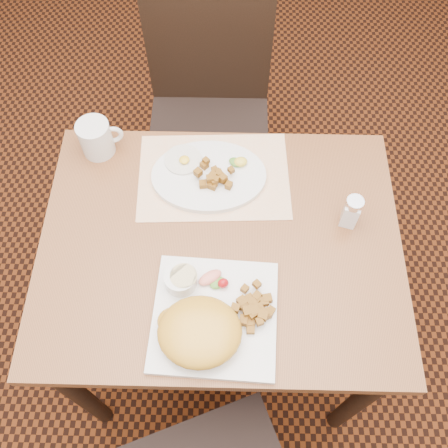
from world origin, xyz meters
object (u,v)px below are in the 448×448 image
at_px(table, 221,261).
at_px(salt_shaker, 351,211).
at_px(plate_square, 215,316).
at_px(chair_far, 209,104).
at_px(plate_oval, 209,176).
at_px(coffee_mug, 97,138).

height_order(table, salt_shaker, salt_shaker).
distance_m(table, plate_square, 0.23).
height_order(chair_far, plate_oval, chair_far).
relative_size(table, plate_oval, 2.96).
bearing_deg(plate_square, coffee_mug, 124.85).
relative_size(table, chair_far, 0.93).
bearing_deg(table, coffee_mug, 140.32).
distance_m(plate_oval, salt_shaker, 0.38).
height_order(plate_oval, salt_shaker, salt_shaker).
relative_size(plate_square, coffee_mug, 2.37).
bearing_deg(plate_square, table, 87.68).
height_order(salt_shaker, coffee_mug, same).
distance_m(plate_square, coffee_mug, 0.58).
relative_size(table, coffee_mug, 7.61).
bearing_deg(chair_far, coffee_mug, 52.59).
xyz_separation_m(table, salt_shaker, (0.32, 0.07, 0.16)).
bearing_deg(plate_oval, plate_square, -85.88).
xyz_separation_m(plate_square, plate_oval, (-0.03, 0.39, 0.00)).
relative_size(table, salt_shaker, 9.00).
relative_size(table, plate_square, 3.21).
relative_size(plate_oval, coffee_mug, 2.57).
xyz_separation_m(chair_far, coffee_mug, (-0.28, -0.37, 0.26)).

